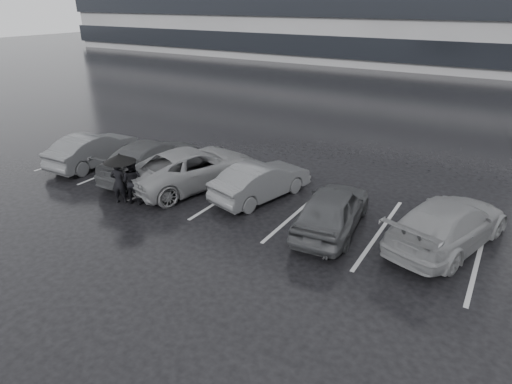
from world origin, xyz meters
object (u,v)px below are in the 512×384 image
at_px(car_west_b, 194,167).
at_px(pedestrian_left, 119,182).
at_px(car_main, 332,209).
at_px(car_west_c, 152,158).
at_px(car_west_a, 261,181).
at_px(pedestrian_right, 132,181).
at_px(car_west_d, 93,149).
at_px(car_east, 448,223).

xyz_separation_m(car_west_b, pedestrian_left, (-1.22, -2.62, 0.04)).
relative_size(car_main, car_west_c, 0.83).
xyz_separation_m(car_west_a, pedestrian_right, (-3.65, -2.72, 0.16)).
distance_m(car_west_b, pedestrian_right, 2.50).
height_order(car_west_a, car_west_b, car_west_b).
bearing_deg(pedestrian_right, pedestrian_left, 15.28).
bearing_deg(car_west_b, pedestrian_left, 82.09).
bearing_deg(car_west_d, pedestrian_right, 153.67).
bearing_deg(car_east, car_west_c, 18.92).
distance_m(car_west_b, car_west_d, 5.18).
bearing_deg(car_west_c, pedestrian_right, 114.90).
xyz_separation_m(car_west_a, car_west_c, (-4.95, -0.41, 0.07)).
height_order(car_west_b, car_west_c, car_west_b).
height_order(car_main, car_east, car_main).
height_order(car_main, car_west_d, car_main).
xyz_separation_m(car_west_b, car_east, (9.14, 0.36, -0.03)).
bearing_deg(car_west_d, car_west_c, -174.76).
bearing_deg(car_east, car_west_a, 16.85).
bearing_deg(car_west_d, car_west_b, -177.52).
bearing_deg(car_west_d, car_east, -179.67).
bearing_deg(pedestrian_right, car_east, 177.46).
relative_size(car_west_a, pedestrian_left, 2.60).
relative_size(car_west_b, car_west_d, 1.25).
bearing_deg(car_west_c, car_west_a, -179.83).
bearing_deg(car_east, car_west_d, 20.25).
relative_size(car_west_a, car_west_d, 0.95).
bearing_deg(car_main, car_east, -170.77).
xyz_separation_m(car_main, car_west_a, (-3.09, 0.89, -0.05)).
relative_size(car_west_c, car_west_d, 1.19).
relative_size(car_west_b, car_west_c, 1.05).
distance_m(car_main, pedestrian_right, 6.99).
bearing_deg(car_west_c, car_west_d, 3.78).
xyz_separation_m(pedestrian_left, pedestrian_right, (0.40, 0.26, 0.05)).
bearing_deg(pedestrian_right, car_main, 177.29).
distance_m(car_west_c, car_east, 11.28).
bearing_deg(car_main, pedestrian_right, 8.72).
relative_size(car_west_a, car_east, 0.83).
bearing_deg(car_main, pedestrian_left, 9.85).
xyz_separation_m(car_west_a, car_east, (6.32, 0.01, 0.04)).
bearing_deg(car_main, car_west_c, -9.82).
distance_m(car_west_d, car_east, 14.32).
xyz_separation_m(car_east, pedestrian_right, (-9.96, -2.73, 0.11)).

